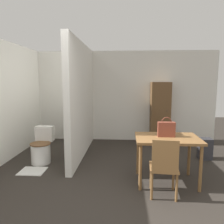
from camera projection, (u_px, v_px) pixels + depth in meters
ground_plane at (105, 222)px, 2.61m from camera, size 16.00×16.00×0.00m
wall_back at (117, 96)px, 6.19m from camera, size 5.45×0.12×2.50m
wall_left at (1, 102)px, 4.42m from camera, size 0.12×4.74×2.50m
partition_wall at (82, 100)px, 4.91m from camera, size 0.12×2.56×2.50m
dining_table at (167, 143)px, 3.56m from camera, size 1.03×0.72×0.77m
wooden_chair at (164, 166)px, 3.11m from camera, size 0.43×0.43×0.88m
toilet at (42, 148)px, 4.52m from camera, size 0.41×0.56×0.72m
handbag at (166, 129)px, 3.57m from camera, size 0.28×0.11×0.33m
wooden_cabinet at (160, 113)px, 5.89m from camera, size 0.51×0.45×1.65m
bath_mat at (33, 171)px, 4.08m from camera, size 0.46×0.40×0.01m
space_heater at (205, 149)px, 4.72m from camera, size 0.26×0.24×0.45m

